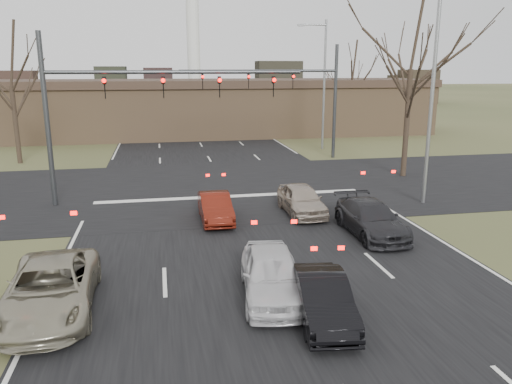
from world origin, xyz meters
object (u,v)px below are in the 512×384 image
(mast_arm_far, at_px, (297,88))
(mast_arm_near, at_px, (119,97))
(car_silver_suv, at_px, (50,289))
(car_white_sedan, at_px, (272,274))
(car_silver_ahead, at_px, (302,199))
(streetlight_right_near, at_px, (429,86))
(car_black_hatch, at_px, (322,298))
(building, at_px, (215,107))
(car_charcoal_sedan, at_px, (371,219))
(car_red_ahead, at_px, (215,207))
(streetlight_right_far, at_px, (322,78))

(mast_arm_far, bearing_deg, mast_arm_near, -138.78)
(car_silver_suv, relative_size, car_white_sedan, 1.19)
(mast_arm_near, relative_size, car_silver_ahead, 3.08)
(mast_arm_near, relative_size, streetlight_right_near, 1.21)
(car_silver_suv, xyz_separation_m, car_black_hatch, (7.00, -1.76, -0.08))
(mast_arm_near, bearing_deg, car_white_sedan, -67.81)
(mast_arm_near, xyz_separation_m, car_black_hatch, (5.73, -13.13, -4.47))
(mast_arm_far, distance_m, streetlight_right_near, 13.28)
(building, xyz_separation_m, streetlight_right_near, (6.82, -28.00, 2.92))
(mast_arm_near, distance_m, car_charcoal_sedan, 12.77)
(mast_arm_far, height_order, car_red_ahead, mast_arm_far)
(mast_arm_near, xyz_separation_m, car_silver_suv, (-1.27, -11.36, -4.39))
(car_red_ahead, relative_size, car_silver_ahead, 0.92)
(mast_arm_near, distance_m, mast_arm_far, 15.17)
(mast_arm_far, distance_m, car_red_ahead, 16.42)
(car_silver_suv, xyz_separation_m, car_white_sedan, (6.00, -0.23, 0.02))
(streetlight_right_near, distance_m, car_red_ahead, 11.28)
(building, relative_size, streetlight_right_near, 4.24)
(streetlight_right_near, bearing_deg, car_red_ahead, -174.55)
(streetlight_right_far, relative_size, car_white_sedan, 2.41)
(building, xyz_separation_m, mast_arm_near, (-7.23, -25.00, 2.41))
(car_silver_suv, bearing_deg, streetlight_right_near, 26.83)
(mast_arm_far, relative_size, car_silver_suv, 2.26)
(mast_arm_far, distance_m, streetlight_right_far, 5.12)
(streetlight_right_near, bearing_deg, building, 103.69)
(streetlight_right_far, bearing_deg, car_red_ahead, -120.46)
(car_white_sedan, bearing_deg, streetlight_right_near, 49.48)
(car_white_sedan, height_order, car_charcoal_sedan, car_white_sedan)
(mast_arm_far, relative_size, car_black_hatch, 3.05)
(streetlight_right_far, relative_size, car_silver_ahead, 2.54)
(mast_arm_near, xyz_separation_m, car_white_sedan, (4.73, -11.59, -4.37))
(building, xyz_separation_m, mast_arm_far, (4.18, -15.00, 2.35))
(streetlight_right_far, bearing_deg, car_black_hatch, -108.01)
(car_silver_ahead, bearing_deg, streetlight_right_far, 69.01)
(streetlight_right_near, bearing_deg, car_charcoal_sedan, -137.52)
(building, xyz_separation_m, car_silver_suv, (-8.50, -36.36, -1.98))
(streetlight_right_far, relative_size, car_red_ahead, 2.77)
(streetlight_right_far, bearing_deg, car_white_sedan, -110.99)
(building, relative_size, streetlight_right_far, 4.24)
(car_white_sedan, bearing_deg, mast_arm_near, 119.01)
(car_black_hatch, bearing_deg, building, 94.56)
(mast_arm_far, bearing_deg, car_silver_ahead, -104.45)
(streetlight_right_far, bearing_deg, building, 123.65)
(streetlight_right_far, height_order, car_charcoal_sedan, streetlight_right_far)
(mast_arm_near, distance_m, car_white_sedan, 13.26)
(car_silver_ahead, bearing_deg, car_charcoal_sedan, -60.43)
(car_silver_suv, bearing_deg, mast_arm_far, 57.51)
(mast_arm_far, bearing_deg, car_red_ahead, -118.01)
(streetlight_right_near, height_order, car_white_sedan, streetlight_right_near)
(building, height_order, mast_arm_far, mast_arm_far)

